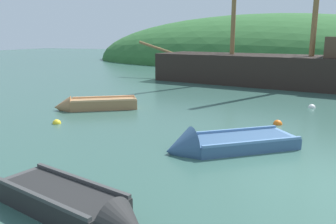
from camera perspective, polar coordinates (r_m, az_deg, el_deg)
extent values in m
plane|color=#33564C|center=(7.77, 24.82, -10.71)|extent=(120.00, 120.00, 0.00)
ellipsoid|color=#2D602D|center=(40.98, 16.60, 8.06)|extent=(42.49, 22.23, 10.72)
cube|color=black|center=(21.81, 17.00, 5.71)|extent=(14.92, 6.12, 2.59)
cube|color=#997A51|center=(21.71, 17.21, 8.97)|extent=(14.30, 5.72, 0.10)
cylinder|color=olive|center=(25.13, -2.03, 10.75)|extent=(2.94, 0.66, 0.97)
cube|color=#335175|center=(9.36, 12.30, -5.31)|extent=(2.99, 2.73, 0.41)
cone|color=#335175|center=(8.69, 1.93, -6.44)|extent=(1.28, 1.36, 1.17)
cube|color=#4F75A1|center=(10.05, 19.21, -4.13)|extent=(0.78, 0.95, 0.29)
cube|color=#4F75A1|center=(9.10, 9.59, -4.76)|extent=(0.85, 1.00, 0.05)
cube|color=#4F75A1|center=(9.56, 14.97, -4.17)|extent=(0.85, 1.00, 0.05)
cube|color=#4F75A1|center=(9.78, 10.77, -3.02)|extent=(2.22, 1.78, 0.07)
cube|color=#4F75A1|center=(8.81, 14.16, -4.94)|extent=(2.22, 1.78, 0.07)
cube|color=black|center=(6.30, -17.53, -14.34)|extent=(2.60, 1.45, 0.50)
cube|color=#3B3B3B|center=(7.17, -23.44, -10.76)|extent=(0.30, 0.84, 0.35)
cube|color=#3B3B3B|center=(5.91, -15.03, -13.99)|extent=(0.36, 0.87, 0.05)
cube|color=#3B3B3B|center=(6.54, -20.00, -11.65)|extent=(0.36, 0.87, 0.05)
cube|color=#3B3B3B|center=(5.97, -20.99, -13.20)|extent=(2.36, 0.61, 0.07)
cube|color=#3B3B3B|center=(6.42, -14.68, -10.88)|extent=(2.36, 0.61, 0.07)
cube|color=#9E7047|center=(14.18, -10.68, 1.09)|extent=(2.70, 2.20, 0.51)
cone|color=#9E7047|center=(14.28, -17.29, 0.81)|extent=(1.03, 1.09, 0.87)
cube|color=tan|center=(14.22, -5.61, 1.60)|extent=(0.55, 0.76, 0.36)
cube|color=tan|center=(14.15, -12.58, 1.79)|extent=(0.61, 0.80, 0.05)
cube|color=tan|center=(14.15, -8.86, 1.95)|extent=(0.61, 0.80, 0.05)
cube|color=tan|center=(14.54, -10.74, 2.52)|extent=(2.20, 1.47, 0.07)
cube|color=tan|center=(13.71, -10.72, 1.92)|extent=(2.20, 1.47, 0.07)
sphere|color=yellow|center=(12.21, -18.19, -1.85)|extent=(0.29, 0.29, 0.29)
sphere|color=white|center=(15.37, 23.01, 0.67)|extent=(0.30, 0.30, 0.30)
sphere|color=orange|center=(12.09, 17.95, -1.99)|extent=(0.31, 0.31, 0.31)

